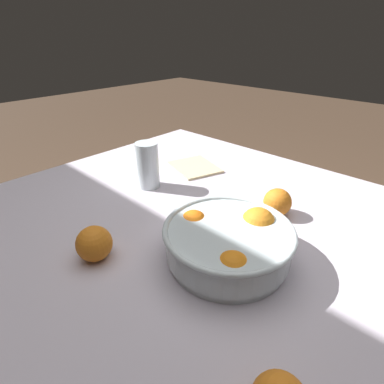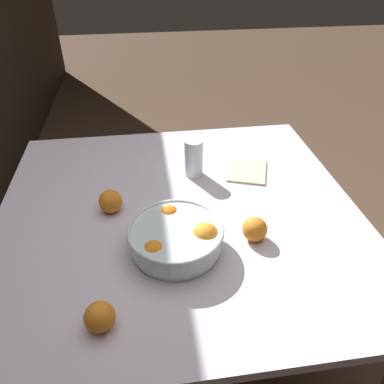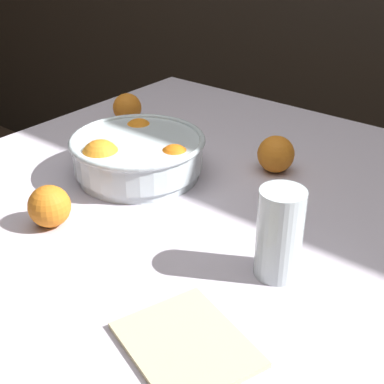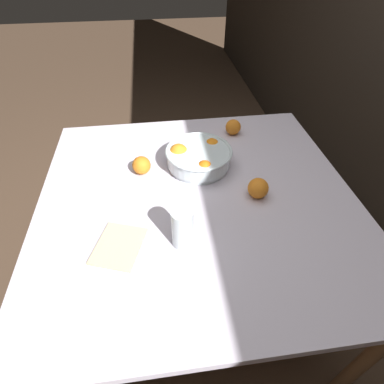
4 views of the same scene
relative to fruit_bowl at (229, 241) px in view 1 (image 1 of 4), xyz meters
name	(u,v)px [view 1 (image 1 of 4)]	position (x,y,z in m)	size (l,w,h in m)	color
ground_plane	(182,384)	(0.19, -0.03, -0.79)	(12.00, 12.00, 0.00)	#4C3828
dining_table	(178,242)	(0.19, -0.03, -0.12)	(1.16, 1.19, 0.75)	silver
fruit_bowl	(229,241)	(0.00, 0.00, 0.00)	(0.28, 0.28, 0.10)	silver
juice_glass	(148,167)	(0.39, -0.11, 0.02)	(0.07, 0.07, 0.14)	#F4A314
orange_loose_near_bowl	(94,243)	(0.21, 0.19, -0.01)	(0.08, 0.08, 0.08)	orange
orange_loose_aside	(277,202)	(0.01, -0.23, -0.01)	(0.07, 0.07, 0.07)	orange
napkin	(195,167)	(0.38, -0.31, -0.04)	(0.17, 0.14, 0.01)	beige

